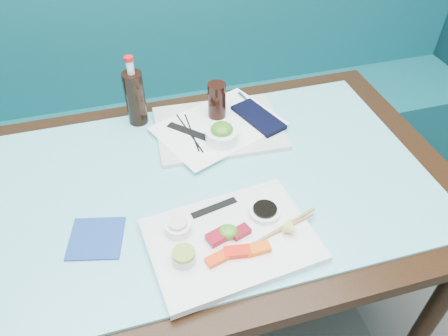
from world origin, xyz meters
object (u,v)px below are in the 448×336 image
object	(u,v)px
dining_table	(214,202)
sashimi_plate	(231,240)
serving_tray	(219,128)
blue_napkin	(96,238)
seaweed_bowl	(222,136)
cola_bottle_body	(135,98)
booth_bench	(170,119)
cola_glass	(217,101)

from	to	relation	value
dining_table	sashimi_plate	xyz separation A→B (m)	(-0.02, -0.23, 0.10)
sashimi_plate	serving_tray	world-z (taller)	sashimi_plate
blue_napkin	seaweed_bowl	bearing A→B (deg)	33.67
serving_tray	blue_napkin	distance (m)	0.54
sashimi_plate	blue_napkin	size ratio (longest dim) A/B	3.04
seaweed_bowl	dining_table	bearing A→B (deg)	-114.18
dining_table	cola_bottle_body	distance (m)	0.42
serving_tray	blue_napkin	xyz separation A→B (m)	(-0.41, -0.34, -0.00)
dining_table	blue_napkin	distance (m)	0.37
serving_tray	cola_bottle_body	size ratio (longest dim) A/B	2.20
serving_tray	cola_bottle_body	xyz separation A→B (m)	(-0.24, 0.12, 0.08)
seaweed_bowl	blue_napkin	xyz separation A→B (m)	(-0.40, -0.27, -0.03)
sashimi_plate	seaweed_bowl	xyz separation A→B (m)	(0.08, 0.37, 0.02)
seaweed_bowl	blue_napkin	distance (m)	0.49
sashimi_plate	blue_napkin	world-z (taller)	sashimi_plate
blue_napkin	booth_bench	bearing A→B (deg)	70.67
dining_table	cola_glass	size ratio (longest dim) A/B	11.49
dining_table	cola_glass	distance (m)	0.33
booth_bench	blue_napkin	bearing A→B (deg)	-109.33
dining_table	seaweed_bowl	distance (m)	0.20
cola_glass	cola_bottle_body	bearing A→B (deg)	166.06
sashimi_plate	serving_tray	size ratio (longest dim) A/B	1.00
cola_bottle_body	blue_napkin	distance (m)	0.50
cola_glass	sashimi_plate	bearing A→B (deg)	-101.42
booth_bench	blue_napkin	distance (m)	1.09
dining_table	seaweed_bowl	world-z (taller)	seaweed_bowl
cola_bottle_body	sashimi_plate	bearing A→B (deg)	-75.06
cola_glass	cola_bottle_body	distance (m)	0.26
booth_bench	cola_glass	size ratio (longest dim) A/B	24.63
booth_bench	serving_tray	distance (m)	0.74
booth_bench	cola_bottle_body	xyz separation A→B (m)	(-0.17, -0.50, 0.47)
seaweed_bowl	cola_glass	bearing A→B (deg)	81.25
dining_table	cola_bottle_body	xyz separation A→B (m)	(-0.17, 0.34, 0.18)
seaweed_bowl	cola_glass	xyz separation A→B (m)	(0.02, 0.13, 0.04)
booth_bench	seaweed_bowl	xyz separation A→B (m)	(0.07, -0.69, 0.42)
dining_table	sashimi_plate	world-z (taller)	sashimi_plate
dining_table	seaweed_bowl	xyz separation A→B (m)	(0.07, 0.15, 0.13)
cola_glass	blue_napkin	distance (m)	0.59
cola_bottle_body	dining_table	bearing A→B (deg)	-63.72
booth_bench	cola_bottle_body	bearing A→B (deg)	-108.44
dining_table	sashimi_plate	distance (m)	0.25
sashimi_plate	seaweed_bowl	size ratio (longest dim) A/B	3.93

